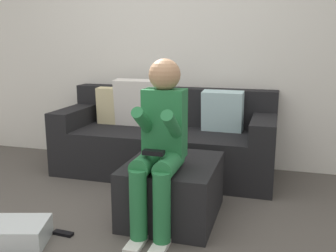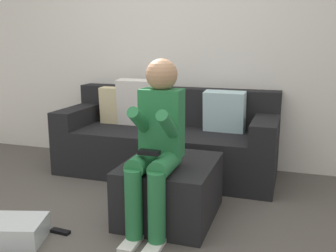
{
  "view_description": "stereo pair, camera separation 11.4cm",
  "coord_description": "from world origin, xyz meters",
  "px_view_note": "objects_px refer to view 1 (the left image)",
  "views": [
    {
      "loc": [
        1.14,
        -2.03,
        1.3
      ],
      "look_at": [
        0.25,
        1.06,
        0.6
      ],
      "focal_mm": 41.2,
      "sensor_mm": 36.0,
      "label": 1
    },
    {
      "loc": [
        1.25,
        -1.99,
        1.3
      ],
      "look_at": [
        0.25,
        1.06,
        0.6
      ],
      "focal_mm": 41.2,
      "sensor_mm": 36.0,
      "label": 2
    }
  ],
  "objects_px": {
    "couch_sectional": "(165,139)",
    "storage_bin": "(12,233)",
    "remote_by_storage_bin": "(63,233)",
    "person_seated": "(160,141)",
    "ottoman": "(173,190)"
  },
  "relations": [
    {
      "from": "couch_sectional",
      "to": "storage_bin",
      "type": "bearing_deg",
      "value": -108.43
    },
    {
      "from": "storage_bin",
      "to": "remote_by_storage_bin",
      "type": "xyz_separation_m",
      "value": [
        0.26,
        0.19,
        -0.06
      ]
    },
    {
      "from": "person_seated",
      "to": "remote_by_storage_bin",
      "type": "height_order",
      "value": "person_seated"
    },
    {
      "from": "ottoman",
      "to": "storage_bin",
      "type": "relative_size",
      "value": 1.7
    },
    {
      "from": "ottoman",
      "to": "person_seated",
      "type": "distance_m",
      "value": 0.48
    },
    {
      "from": "couch_sectional",
      "to": "storage_bin",
      "type": "relative_size",
      "value": 4.71
    },
    {
      "from": "couch_sectional",
      "to": "ottoman",
      "type": "distance_m",
      "value": 1.06
    },
    {
      "from": "storage_bin",
      "to": "remote_by_storage_bin",
      "type": "height_order",
      "value": "storage_bin"
    },
    {
      "from": "ottoman",
      "to": "storage_bin",
      "type": "xyz_separation_m",
      "value": [
        -0.91,
        -0.68,
        -0.14
      ]
    },
    {
      "from": "couch_sectional",
      "to": "storage_bin",
      "type": "height_order",
      "value": "couch_sectional"
    },
    {
      "from": "storage_bin",
      "to": "remote_by_storage_bin",
      "type": "relative_size",
      "value": 3.16
    },
    {
      "from": "person_seated",
      "to": "remote_by_storage_bin",
      "type": "xyz_separation_m",
      "value": [
        -0.61,
        -0.28,
        -0.63
      ]
    },
    {
      "from": "remote_by_storage_bin",
      "to": "storage_bin",
      "type": "bearing_deg",
      "value": -138.89
    },
    {
      "from": "person_seated",
      "to": "storage_bin",
      "type": "xyz_separation_m",
      "value": [
        -0.87,
        -0.47,
        -0.57
      ]
    },
    {
      "from": "person_seated",
      "to": "ottoman",
      "type": "bearing_deg",
      "value": 81.18
    }
  ]
}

